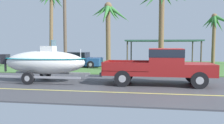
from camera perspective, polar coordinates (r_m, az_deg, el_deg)
ground at (r=20.24m, az=12.44°, el=-1.75°), size 36.00×22.00×0.11m
pickup_truck_towing at (r=12.28m, az=12.58°, el=-0.64°), size 5.70×1.97×1.86m
boat_on_trailer at (r=13.55m, az=-16.01°, el=-0.04°), size 5.80×2.26×2.31m
parked_sedan_near at (r=21.79m, az=-8.80°, el=0.51°), size 4.63×1.91×1.38m
carport_awning at (r=25.23m, az=12.09°, el=4.94°), size 7.38×5.09×2.53m
palm_tree_near_left at (r=25.37m, az=23.77°, el=8.01°), size 2.86×3.02×5.12m
palm_tree_near_right at (r=18.92m, az=-0.81°, el=10.27°), size 3.21×3.03×5.41m
palm_tree_mid at (r=22.87m, az=-14.56°, el=12.79°), size 2.74×2.98×7.14m
palm_tree_far_right at (r=19.11m, az=12.05°, el=12.95°), size 3.85×3.42×6.69m
utility_pole at (r=17.91m, az=-11.35°, el=10.59°), size 0.24×1.80×7.84m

